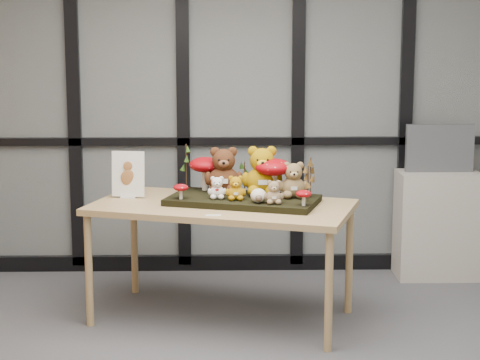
{
  "coord_description": "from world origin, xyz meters",
  "views": [
    {
      "loc": [
        -0.16,
        -4.31,
        1.98
      ],
      "look_at": [
        -0.03,
        1.25,
        0.96
      ],
      "focal_mm": 65.0,
      "sensor_mm": 36.0,
      "label": 1
    }
  ],
  "objects_px": {
    "bear_beige_small": "(274,191)",
    "bear_tan_back": "(293,178)",
    "bear_small_yellow": "(236,186)",
    "diorama_tray": "(243,200)",
    "cabinet": "(437,225)",
    "bear_pooh_yellow": "(262,168)",
    "mushroom_back_right": "(273,175)",
    "bear_white_bow": "(217,186)",
    "mushroom_front_right": "(304,197)",
    "display_table": "(222,214)",
    "monitor": "(440,148)",
    "bear_brown_medium": "(224,168)",
    "plush_cream_hedgehog": "(258,195)",
    "mushroom_front_left": "(181,191)",
    "sign_holder": "(128,176)",
    "mushroom_back_left": "(206,172)"
  },
  "relations": [
    {
      "from": "bear_tan_back",
      "to": "bear_white_bow",
      "type": "relative_size",
      "value": 1.6
    },
    {
      "from": "mushroom_back_right",
      "to": "sign_holder",
      "type": "height_order",
      "value": "sign_holder"
    },
    {
      "from": "display_table",
      "to": "mushroom_back_left",
      "type": "bearing_deg",
      "value": 129.26
    },
    {
      "from": "bear_beige_small",
      "to": "sign_holder",
      "type": "distance_m",
      "value": 1.05
    },
    {
      "from": "mushroom_back_right",
      "to": "mushroom_front_left",
      "type": "height_order",
      "value": "mushroom_back_right"
    },
    {
      "from": "diorama_tray",
      "to": "mushroom_back_right",
      "type": "relative_size",
      "value": 3.56
    },
    {
      "from": "bear_white_bow",
      "to": "cabinet",
      "type": "height_order",
      "value": "bear_white_bow"
    },
    {
      "from": "bear_brown_medium",
      "to": "bear_small_yellow",
      "type": "distance_m",
      "value": 0.27
    },
    {
      "from": "plush_cream_hedgehog",
      "to": "monitor",
      "type": "xyz_separation_m",
      "value": [
        1.45,
        1.13,
        0.13
      ]
    },
    {
      "from": "bear_brown_medium",
      "to": "bear_tan_back",
      "type": "distance_m",
      "value": 0.49
    },
    {
      "from": "display_table",
      "to": "mushroom_back_right",
      "type": "relative_size",
      "value": 6.85
    },
    {
      "from": "diorama_tray",
      "to": "cabinet",
      "type": "relative_size",
      "value": 1.17
    },
    {
      "from": "bear_white_bow",
      "to": "mushroom_front_right",
      "type": "relative_size",
      "value": 1.48
    },
    {
      "from": "plush_cream_hedgehog",
      "to": "monitor",
      "type": "bearing_deg",
      "value": 55.88
    },
    {
      "from": "mushroom_front_right",
      "to": "sign_holder",
      "type": "height_order",
      "value": "sign_holder"
    },
    {
      "from": "bear_beige_small",
      "to": "bear_small_yellow",
      "type": "bearing_deg",
      "value": 170.41
    },
    {
      "from": "bear_beige_small",
      "to": "mushroom_back_left",
      "type": "bearing_deg",
      "value": 151.41
    },
    {
      "from": "mushroom_back_right",
      "to": "display_table",
      "type": "bearing_deg",
      "value": -167.32
    },
    {
      "from": "mushroom_back_right",
      "to": "monitor",
      "type": "xyz_separation_m",
      "value": [
        1.34,
        0.9,
        0.05
      ]
    },
    {
      "from": "display_table",
      "to": "sign_holder",
      "type": "relative_size",
      "value": 5.82
    },
    {
      "from": "diorama_tray",
      "to": "monitor",
      "type": "distance_m",
      "value": 1.83
    },
    {
      "from": "bear_pooh_yellow",
      "to": "mushroom_back_right",
      "type": "distance_m",
      "value": 0.09
    },
    {
      "from": "bear_tan_back",
      "to": "display_table",
      "type": "bearing_deg",
      "value": -160.06
    },
    {
      "from": "bear_beige_small",
      "to": "bear_tan_back",
      "type": "bearing_deg",
      "value": 73.02
    },
    {
      "from": "bear_small_yellow",
      "to": "plush_cream_hedgehog",
      "type": "relative_size",
      "value": 1.73
    },
    {
      "from": "bear_white_bow",
      "to": "plush_cream_hedgehog",
      "type": "relative_size",
      "value": 1.6
    },
    {
      "from": "mushroom_back_right",
      "to": "monitor",
      "type": "bearing_deg",
      "value": 33.92
    },
    {
      "from": "bear_tan_back",
      "to": "bear_small_yellow",
      "type": "height_order",
      "value": "bear_tan_back"
    },
    {
      "from": "cabinet",
      "to": "monitor",
      "type": "distance_m",
      "value": 0.6
    },
    {
      "from": "bear_tan_back",
      "to": "cabinet",
      "type": "bearing_deg",
      "value": 55.7
    },
    {
      "from": "bear_white_bow",
      "to": "mushroom_back_left",
      "type": "xyz_separation_m",
      "value": [
        -0.08,
        0.3,
        0.04
      ]
    },
    {
      "from": "mushroom_back_right",
      "to": "bear_tan_back",
      "type": "bearing_deg",
      "value": -25.21
    },
    {
      "from": "diorama_tray",
      "to": "sign_holder",
      "type": "height_order",
      "value": "sign_holder"
    },
    {
      "from": "plush_cream_hedgehog",
      "to": "sign_holder",
      "type": "xyz_separation_m",
      "value": [
        -0.87,
        0.38,
        0.06
      ]
    },
    {
      "from": "diorama_tray",
      "to": "plush_cream_hedgehog",
      "type": "distance_m",
      "value": 0.21
    },
    {
      "from": "display_table",
      "to": "bear_small_yellow",
      "type": "relative_size",
      "value": 10.64
    },
    {
      "from": "display_table",
      "to": "diorama_tray",
      "type": "distance_m",
      "value": 0.17
    },
    {
      "from": "bear_white_bow",
      "to": "bear_brown_medium",
      "type": "bearing_deg",
      "value": 95.45
    },
    {
      "from": "bear_pooh_yellow",
      "to": "bear_white_bow",
      "type": "xyz_separation_m",
      "value": [
        -0.3,
        -0.13,
        -0.1
      ]
    },
    {
      "from": "mushroom_back_right",
      "to": "mushroom_back_left",
      "type": "bearing_deg",
      "value": 155.98
    },
    {
      "from": "display_table",
      "to": "bear_small_yellow",
      "type": "height_order",
      "value": "bear_small_yellow"
    },
    {
      "from": "mushroom_back_left",
      "to": "sign_holder",
      "type": "height_order",
      "value": "sign_holder"
    },
    {
      "from": "sign_holder",
      "to": "bear_tan_back",
      "type": "bearing_deg",
      "value": -2.47
    },
    {
      "from": "bear_tan_back",
      "to": "bear_beige_small",
      "type": "bearing_deg",
      "value": -106.98
    },
    {
      "from": "bear_brown_medium",
      "to": "mushroom_front_left",
      "type": "distance_m",
      "value": 0.37
    },
    {
      "from": "display_table",
      "to": "bear_small_yellow",
      "type": "bearing_deg",
      "value": -15.19
    },
    {
      "from": "bear_small_yellow",
      "to": "bear_brown_medium",
      "type": "bearing_deg",
      "value": 125.38
    },
    {
      "from": "bear_brown_medium",
      "to": "mushroom_back_right",
      "type": "xyz_separation_m",
      "value": [
        0.33,
        -0.11,
        -0.03
      ]
    },
    {
      "from": "bear_white_bow",
      "to": "cabinet",
      "type": "bearing_deg",
      "value": 47.51
    },
    {
      "from": "plush_cream_hedgehog",
      "to": "mushroom_front_right",
      "type": "relative_size",
      "value": 0.92
    }
  ]
}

